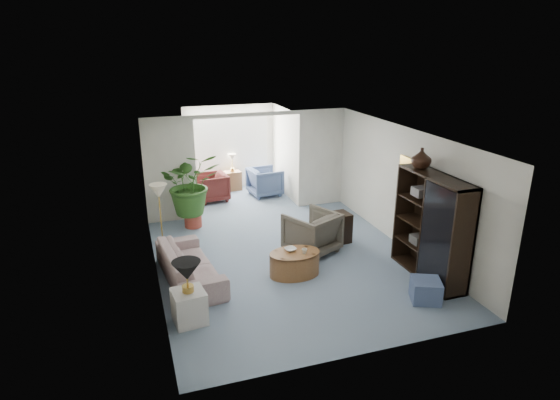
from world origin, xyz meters
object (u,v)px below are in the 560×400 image
object	(u,v)px
coffee_cup	(304,251)
entertainment_cabinet	(431,227)
sofa	(190,264)
coffee_table	(295,263)
cabinet_urn	(421,158)
coffee_bowl	(290,249)
floor_lamp	(158,191)
wingback_chair	(312,232)
framed_picture	(409,170)
sunroom_chair_blue	(265,182)
end_table	(189,307)
sunroom_table	(233,181)
table_lamp	(187,271)
side_table_dark	(337,228)
sunroom_chair_maroon	(212,187)
ottoman	(426,290)
plant_pot	(193,220)

from	to	relation	value
coffee_cup	entertainment_cabinet	world-z (taller)	entertainment_cabinet
sofa	coffee_table	distance (m)	1.91
cabinet_urn	sofa	bearing A→B (deg)	170.46
coffee_bowl	floor_lamp	bearing A→B (deg)	138.96
coffee_table	wingback_chair	distance (m)	1.09
sofa	coffee_table	bearing A→B (deg)	-108.68
entertainment_cabinet	cabinet_urn	xyz separation A→B (m)	(0.00, 0.50, 1.15)
framed_picture	coffee_table	xyz separation A→B (m)	(-2.54, -0.39, -1.47)
coffee_table	sunroom_chair_blue	size ratio (longest dim) A/B	1.12
sofa	end_table	distance (m)	1.37
coffee_table	sunroom_table	bearing A→B (deg)	89.18
end_table	coffee_cup	bearing A→B (deg)	20.93
framed_picture	table_lamp	size ratio (longest dim) A/B	1.14
side_table_dark	sunroom_chair_blue	size ratio (longest dim) A/B	0.76
coffee_table	cabinet_urn	size ratio (longest dim) A/B	2.53
floor_lamp	side_table_dark	distance (m)	3.80
floor_lamp	sunroom_chair_maroon	bearing A→B (deg)	60.46
ottoman	sunroom_table	bearing A→B (deg)	103.58
coffee_bowl	sunroom_table	world-z (taller)	sunroom_table
entertainment_cabinet	sofa	bearing A→B (deg)	163.94
entertainment_cabinet	ottoman	size ratio (longest dim) A/B	4.14
entertainment_cabinet	ottoman	bearing A→B (deg)	-125.95
coffee_bowl	sunroom_chair_blue	world-z (taller)	sunroom_chair_blue
side_table_dark	end_table	bearing A→B (deg)	-148.83
ottoman	sunroom_chair_maroon	size ratio (longest dim) A/B	0.57
floor_lamp	sunroom_chair_blue	size ratio (longest dim) A/B	0.43
table_lamp	end_table	bearing A→B (deg)	0.00
framed_picture	side_table_dark	distance (m)	1.95
coffee_bowl	cabinet_urn	world-z (taller)	cabinet_urn
entertainment_cabinet	cabinet_urn	size ratio (longest dim) A/B	5.13
floor_lamp	sunroom_chair_maroon	world-z (taller)	floor_lamp
end_table	entertainment_cabinet	size ratio (longest dim) A/B	0.27
end_table	cabinet_urn	xyz separation A→B (m)	(4.37, 0.65, 1.85)
coffee_bowl	end_table	bearing A→B (deg)	-152.54
sunroom_chair_maroon	sunroom_table	world-z (taller)	sunroom_chair_maroon
sunroom_chair_maroon	entertainment_cabinet	bearing A→B (deg)	21.96
framed_picture	coffee_bowl	xyz separation A→B (m)	(-2.59, -0.29, -1.22)
table_lamp	coffee_bowl	distance (m)	2.31
floor_lamp	plant_pot	size ratio (longest dim) A/B	0.90
ottoman	plant_pot	size ratio (longest dim) A/B	1.16
coffee_table	ottoman	world-z (taller)	coffee_table
table_lamp	side_table_dark	bearing A→B (deg)	31.17
sunroom_chair_maroon	sunroom_table	bearing A→B (deg)	128.46
wingback_chair	sunroom_chair_blue	distance (m)	3.86
floor_lamp	coffee_bowl	size ratio (longest dim) A/B	1.72
framed_picture	plant_pot	distance (m)	4.97
cabinet_urn	ottoman	bearing A→B (deg)	-113.49
sunroom_table	wingback_chair	bearing A→B (deg)	-82.64
side_table_dark	sofa	bearing A→B (deg)	-167.31
ottoman	plant_pot	distance (m)	5.53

